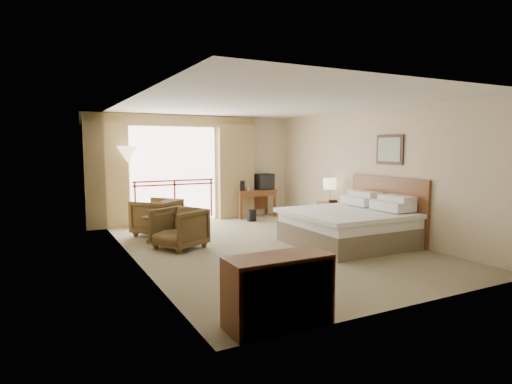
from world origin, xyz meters
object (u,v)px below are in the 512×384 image
armchair_far (157,235)px  tv (264,182)px  armchair_near (180,248)px  dresser (279,291)px  floor_lamp (128,158)px  desk (253,196)px  wastebasket (252,216)px  nightstand (331,215)px  table_lamp (330,184)px  bed (350,225)px  side_table (155,224)px

armchair_far → tv: bearing=158.7°
armchair_near → dresser: (-0.11, -3.87, 0.38)m
tv → armchair_far: size_ratio=0.55×
armchair_near → floor_lamp: floor_lamp is taller
desk → wastebasket: 0.85m
nightstand → desk: (-0.84, 2.35, 0.26)m
armchair_far → floor_lamp: 2.01m
dresser → armchair_near: bearing=87.3°
armchair_near → armchair_far: bearing=156.6°
armchair_far → armchair_near: size_ratio=1.04×
wastebasket → floor_lamp: (-2.97, 0.47, 1.51)m
table_lamp → armchair_far: 4.09m
tv → armchair_far: (-3.28, -1.19, -0.95)m
table_lamp → desk: size_ratio=0.47×
bed → armchair_far: bed is taller
wastebasket → armchair_near: bearing=-141.7°
tv → floor_lamp: bearing=-158.7°
nightstand → wastebasket: (-1.20, 1.71, -0.17)m
armchair_near → desk: bearing=106.1°
tv → dresser: size_ratio=0.42×
wastebasket → side_table: side_table is taller
bed → wastebasket: size_ratio=7.41×
desk → tv: size_ratio=2.36×
desk → armchair_near: (-2.91, -2.65, -0.57)m
tv → wastebasket: (-0.67, -0.58, -0.81)m
desk → armchair_far: 3.28m
table_lamp → tv: table_lamp is taller
nightstand → desk: desk is taller
armchair_near → tv: bearing=102.7°
table_lamp → armchair_far: table_lamp is taller
armchair_far → side_table: (-0.21, -0.66, 0.36)m
armchair_near → side_table: (-0.28, 0.74, 0.36)m
bed → tv: (0.14, 3.80, 0.57)m
bed → desk: (-0.16, 3.86, 0.20)m
bed → armchair_far: bearing=140.2°
armchair_far → armchair_near: armchair_far is taller
armchair_far → wastebasket: bearing=151.9°
floor_lamp → armchair_near: bearing=-80.2°
bed → tv: tv is taller
tv → side_table: size_ratio=0.90×
side_table → floor_lamp: bearing=94.9°
bed → wastebasket: bed is taller
table_lamp → floor_lamp: floor_lamp is taller
floor_lamp → bed: bearing=-46.5°
table_lamp → nightstand: bearing=-90.0°
armchair_far → dresser: (-0.04, -5.27, 0.38)m
armchair_near → dresser: bearing=-27.8°
table_lamp → side_table: size_ratio=1.01×
bed → floor_lamp: bearing=133.5°
nightstand → dresser: bearing=-135.9°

